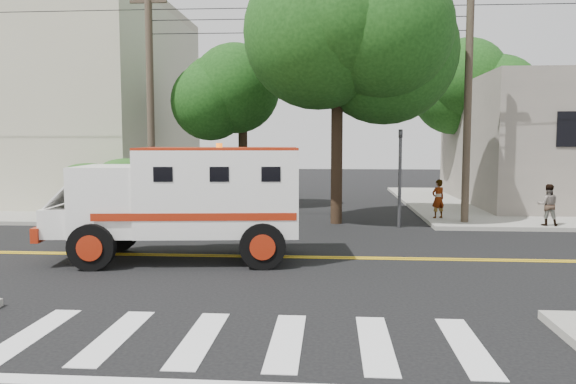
{
  "coord_description": "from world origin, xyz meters",
  "views": [
    {
      "loc": [
        1.28,
        -15.11,
        3.16
      ],
      "look_at": [
        -0.04,
        2.13,
        1.6
      ],
      "focal_mm": 35.0,
      "sensor_mm": 36.0,
      "label": 1
    }
  ],
  "objects": [
    {
      "name": "utility_pole_right",
      "position": [
        6.3,
        6.2,
        4.5
      ],
      "size": [
        0.28,
        0.28,
        9.0
      ],
      "primitive_type": "cylinder",
      "color": "#382D23",
      "rests_on": "ground"
    },
    {
      "name": "palm_planter",
      "position": [
        -7.44,
        6.62,
        1.65
      ],
      "size": [
        3.52,
        2.63,
        2.36
      ],
      "color": "#1E3314",
      "rests_on": "sidewalk_nw"
    },
    {
      "name": "tree_right",
      "position": [
        8.84,
        15.77,
        6.09
      ],
      "size": [
        4.8,
        4.5,
        8.2
      ],
      "color": "black",
      "rests_on": "ground"
    },
    {
      "name": "armored_truck",
      "position": [
        -2.51,
        -0.54,
        1.71
      ],
      "size": [
        6.81,
        3.24,
        3.0
      ],
      "rotation": [
        0.0,
        0.0,
        0.11
      ],
      "color": "white",
      "rests_on": "ground"
    },
    {
      "name": "pedestrian_b",
      "position": [
        9.05,
        5.5,
        0.9
      ],
      "size": [
        0.82,
        0.7,
        1.49
      ],
      "primitive_type": "imported",
      "rotation": [
        0.0,
        0.0,
        2.95
      ],
      "color": "gray",
      "rests_on": "sidewalk_ne"
    },
    {
      "name": "tree_left",
      "position": [
        -2.68,
        11.79,
        5.73
      ],
      "size": [
        4.48,
        4.2,
        7.7
      ],
      "color": "black",
      "rests_on": "ground"
    },
    {
      "name": "traffic_signal",
      "position": [
        3.8,
        5.6,
        2.23
      ],
      "size": [
        0.15,
        0.18,
        3.6
      ],
      "color": "#3F3F42",
      "rests_on": "ground"
    },
    {
      "name": "building_left",
      "position": [
        -15.5,
        15.0,
        5.15
      ],
      "size": [
        16.0,
        14.0,
        10.0
      ],
      "primitive_type": "cube",
      "color": "#B8B397",
      "rests_on": "sidewalk_nw"
    },
    {
      "name": "accessibility_sign",
      "position": [
        -6.2,
        6.17,
        1.37
      ],
      "size": [
        0.45,
        0.1,
        2.02
      ],
      "color": "#3F3F42",
      "rests_on": "ground"
    },
    {
      "name": "ground",
      "position": [
        0.0,
        0.0,
        0.0
      ],
      "size": [
        100.0,
        100.0,
        0.0
      ],
      "primitive_type": "plane",
      "color": "black",
      "rests_on": "ground"
    },
    {
      "name": "tree_main",
      "position": [
        1.94,
        6.21,
        7.2
      ],
      "size": [
        6.08,
        5.7,
        9.85
      ],
      "color": "black",
      "rests_on": "ground"
    },
    {
      "name": "sidewalk_nw",
      "position": [
        -13.5,
        13.5,
        0.07
      ],
      "size": [
        17.0,
        17.0,
        0.15
      ],
      "primitive_type": "cube",
      "color": "gray",
      "rests_on": "ground"
    },
    {
      "name": "utility_pole_left",
      "position": [
        -5.6,
        6.0,
        4.5
      ],
      "size": [
        0.28,
        0.28,
        9.0
      ],
      "primitive_type": "cylinder",
      "color": "#382D23",
      "rests_on": "ground"
    },
    {
      "name": "pedestrian_a",
      "position": [
        5.5,
        7.23,
        0.91
      ],
      "size": [
        0.66,
        0.57,
        1.53
      ],
      "primitive_type": "imported",
      "rotation": [
        0.0,
        0.0,
        3.59
      ],
      "color": "gray",
      "rests_on": "sidewalk_ne"
    }
  ]
}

